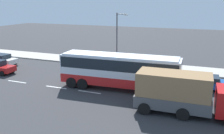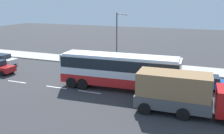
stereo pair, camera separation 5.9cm
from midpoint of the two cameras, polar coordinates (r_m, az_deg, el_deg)
ground_plane at (r=25.88m, az=0.55°, el=-4.32°), size 120.00×120.00×0.00m
sidewalk_curb at (r=34.00m, az=5.88°, el=0.39°), size 80.00×4.00×0.15m
lane_centreline at (r=22.90m, az=3.81°, el=-6.93°), size 38.24×0.16×0.01m
coach_bus at (r=24.35m, az=1.58°, el=-0.29°), size 11.73×3.10×3.45m
cargo_truck at (r=19.94m, az=16.04°, el=-5.66°), size 7.95×2.90×3.18m
car_blue_saloon at (r=26.38m, az=21.10°, el=-3.25°), size 4.26×2.19×1.39m
car_white_minivan at (r=37.22m, az=-23.87°, el=1.58°), size 4.29×2.01×1.50m
pedestrian_near_curb at (r=31.82m, az=9.50°, el=1.17°), size 0.32×0.32×1.65m
pedestrian_at_crossing at (r=33.71m, az=3.68°, el=2.07°), size 0.32×0.32×1.62m
street_lamp at (r=32.49m, az=1.27°, el=6.99°), size 1.54×0.24×6.88m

